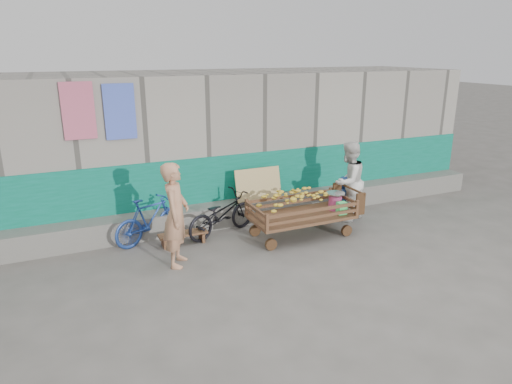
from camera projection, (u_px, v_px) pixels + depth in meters
name	position (u px, v px, depth m)	size (l,w,h in m)	color
ground	(297.00, 267.00, 7.61)	(80.00, 80.00, 0.00)	#56534E
building_wall	(215.00, 139.00, 10.71)	(12.00, 3.50, 3.00)	gray
banana_cart	(300.00, 206.00, 8.70)	(2.15, 0.98, 0.92)	#513021
bench	(183.00, 236.00, 8.47)	(0.90, 0.27, 0.23)	#513021
vendor_man	(176.00, 215.00, 7.47)	(0.64, 0.42, 1.77)	tan
woman	(348.00, 181.00, 9.51)	(0.82, 0.64, 1.69)	silver
child	(344.00, 197.00, 9.74)	(0.45, 0.29, 0.91)	#23448E
bicycle_dark	(222.00, 214.00, 8.85)	(0.56, 1.60, 0.84)	black
bicycle_blue	(150.00, 220.00, 8.49)	(0.42, 1.47, 0.88)	#234397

